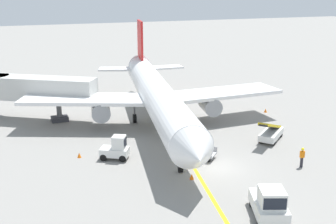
% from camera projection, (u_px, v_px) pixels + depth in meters
% --- Properties ---
extents(ground_plane, '(300.00, 300.00, 0.00)m').
position_uv_depth(ground_plane, '(217.00, 167.00, 34.29)').
color(ground_plane, gray).
extents(taxi_line_yellow, '(15.92, 78.52, 0.01)m').
position_uv_depth(taxi_line_yellow, '(182.00, 148.00, 38.41)').
color(taxi_line_yellow, yellow).
rests_on(taxi_line_yellow, ground).
extents(airliner, '(28.06, 35.14, 10.10)m').
position_uv_depth(airliner, '(156.00, 95.00, 43.74)').
color(airliner, white).
rests_on(airliner, ground).
extents(jet_bridge, '(12.11, 9.08, 4.85)m').
position_uv_depth(jet_bridge, '(31.00, 89.00, 45.85)').
color(jet_bridge, beige).
rests_on(jet_bridge, ground).
extents(pushback_tug, '(3.09, 4.05, 2.20)m').
position_uv_depth(pushback_tug, '(269.00, 204.00, 26.45)').
color(pushback_tug, silver).
rests_on(pushback_tug, ground).
extents(baggage_tug_near_wing, '(2.73, 2.32, 2.10)m').
position_uv_depth(baggage_tug_near_wing, '(116.00, 149.00, 35.68)').
color(baggage_tug_near_wing, silver).
rests_on(baggage_tug_near_wing, ground).
extents(belt_loader_forward_hold, '(4.66, 4.14, 2.59)m').
position_uv_depth(belt_loader_forward_hold, '(271.00, 133.00, 40.14)').
color(belt_loader_forward_hold, silver).
rests_on(belt_loader_forward_hold, ground).
extents(baggage_cart_loaded, '(3.18, 3.28, 0.94)m').
position_uv_depth(baggage_cart_loaded, '(199.00, 153.00, 36.10)').
color(baggage_cart_loaded, '#A5A5A8').
rests_on(baggage_cart_loaded, ground).
extents(ground_crew_marshaller, '(0.36, 0.24, 1.70)m').
position_uv_depth(ground_crew_marshaller, '(302.00, 157.00, 34.05)').
color(ground_crew_marshaller, '#26262D').
rests_on(ground_crew_marshaller, ground).
extents(safety_cone_nose_left, '(0.36, 0.36, 0.44)m').
position_uv_depth(safety_cone_nose_left, '(79.00, 155.00, 36.19)').
color(safety_cone_nose_left, orange).
rests_on(safety_cone_nose_left, ground).
extents(safety_cone_nose_right, '(0.36, 0.36, 0.44)m').
position_uv_depth(safety_cone_nose_right, '(160.00, 122.00, 45.05)').
color(safety_cone_nose_right, orange).
rests_on(safety_cone_nose_right, ground).
extents(safety_cone_wingtip_left, '(0.36, 0.36, 0.44)m').
position_uv_depth(safety_cone_wingtip_left, '(185.00, 142.00, 39.23)').
color(safety_cone_wingtip_left, orange).
rests_on(safety_cone_wingtip_left, ground).
extents(safety_cone_wingtip_right, '(0.36, 0.36, 0.44)m').
position_uv_depth(safety_cone_wingtip_right, '(266.00, 110.00, 49.44)').
color(safety_cone_wingtip_right, orange).
rests_on(safety_cone_wingtip_right, ground).
extents(safety_cone_tail_area, '(0.36, 0.36, 0.44)m').
position_uv_depth(safety_cone_tail_area, '(192.00, 177.00, 32.07)').
color(safety_cone_tail_area, orange).
rests_on(safety_cone_tail_area, ground).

